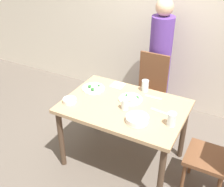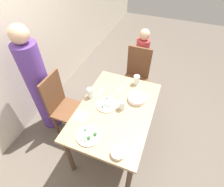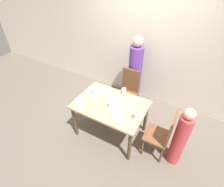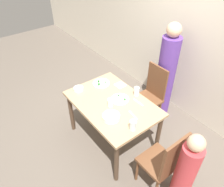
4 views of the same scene
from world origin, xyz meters
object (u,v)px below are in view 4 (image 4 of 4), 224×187
at_px(person_adult, 166,75).
at_px(chair_child_spot, 164,162).
at_px(glass_water_tall, 133,125).
at_px(person_child, 184,176).
at_px(bowl_curry, 111,117).
at_px(plate_rice_adult, 120,99).
at_px(chair_adult_spot, 151,94).

bearing_deg(person_adult, chair_child_spot, -47.87).
bearing_deg(glass_water_tall, chair_child_spot, 13.04).
xyz_separation_m(person_child, bowl_curry, (-1.01, -0.20, 0.21)).
height_order(chair_child_spot, bowl_curry, chair_child_spot).
bearing_deg(plate_rice_adult, bowl_curry, -56.58).
distance_m(person_adult, person_child, 1.67).
bearing_deg(bowl_curry, glass_water_tall, 17.53).
height_order(person_adult, person_child, person_adult).
height_order(person_child, glass_water_tall, person_child).
xyz_separation_m(person_adult, plate_rice_adult, (0.03, -0.97, 0.01)).
xyz_separation_m(chair_child_spot, person_adult, (-0.98, 1.09, 0.24)).
bearing_deg(chair_adult_spot, person_child, -31.95).
bearing_deg(bowl_curry, person_child, 11.02).
distance_m(chair_adult_spot, glass_water_tall, 1.08).
height_order(chair_child_spot, plate_rice_adult, chair_child_spot).
distance_m(chair_child_spot, person_adult, 1.49).
bearing_deg(chair_child_spot, bowl_curry, -75.13).
height_order(chair_child_spot, person_child, person_child).
relative_size(chair_child_spot, person_child, 0.82).
bearing_deg(plate_rice_adult, person_child, -5.54).
distance_m(person_adult, plate_rice_adult, 0.97).
bearing_deg(person_child, glass_water_tall, -171.79).
relative_size(person_child, glass_water_tall, 9.12).
relative_size(person_adult, person_child, 1.34).
distance_m(chair_adult_spot, bowl_curry, 1.04).
xyz_separation_m(person_child, glass_water_tall, (-0.71, -0.10, 0.25)).
bearing_deg(chair_child_spot, glass_water_tall, -76.96).
bearing_deg(plate_rice_adult, glass_water_tall, -23.62).
relative_size(person_child, plate_rice_adult, 4.87).
height_order(bowl_curry, plate_rice_adult, bowl_curry).
bearing_deg(person_child, person_adult, 139.03).
relative_size(chair_adult_spot, glass_water_tall, 7.50).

